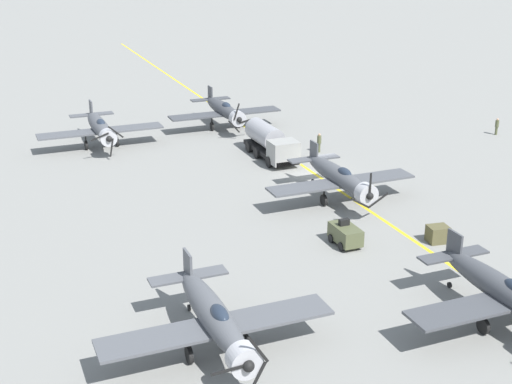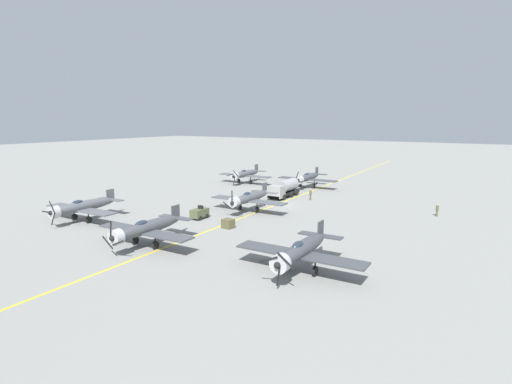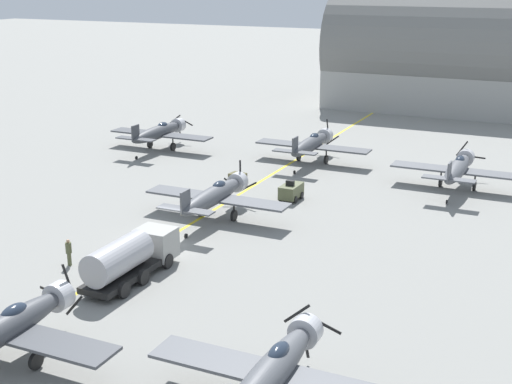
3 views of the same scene
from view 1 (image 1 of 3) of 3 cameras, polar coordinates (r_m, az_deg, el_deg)
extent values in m
plane|color=gray|center=(61.90, 4.98, 1.28)|extent=(400.00, 400.00, 0.00)
cube|color=yellow|center=(61.89, 4.98, 1.28)|extent=(0.30, 160.00, 0.01)
ellipsoid|color=#52555A|center=(71.36, -12.45, 5.20)|extent=(1.50, 9.50, 1.42)
cylinder|color=#B7B7BC|center=(67.13, -11.76, 4.29)|extent=(1.58, 0.90, 1.58)
ellipsoid|color=#232D3D|center=(70.13, -12.31, 5.42)|extent=(0.80, 1.70, 0.76)
cube|color=#52555A|center=(70.72, -12.31, 4.79)|extent=(12.00, 2.10, 0.16)
cube|color=#52555A|center=(75.23, -13.02, 6.06)|extent=(4.40, 1.10, 0.12)
cube|color=#52555A|center=(75.08, -13.06, 6.54)|extent=(0.14, 1.30, 1.60)
sphere|color=black|center=(66.65, -11.67, 4.18)|extent=(0.56, 0.56, 0.56)
cube|color=black|center=(66.92, -11.47, 3.50)|extent=(0.49, 0.06, 1.74)
cube|color=black|center=(66.44, -12.39, 4.32)|extent=(1.71, 0.06, 0.68)
cube|color=black|center=(66.61, -11.16, 4.73)|extent=(1.40, 0.06, 1.27)
cylinder|color=black|center=(71.14, -11.09, 4.44)|extent=(0.14, 0.14, 1.26)
cylinder|color=black|center=(71.32, -11.05, 3.96)|extent=(0.22, 0.90, 0.90)
cylinder|color=black|center=(70.67, -13.47, 4.15)|extent=(0.14, 0.14, 1.26)
cylinder|color=black|center=(70.84, -13.43, 3.66)|extent=(0.22, 0.90, 0.90)
cylinder|color=black|center=(75.80, -12.91, 4.59)|extent=(0.12, 0.36, 0.36)
ellipsoid|color=#505358|center=(55.99, 6.50, 1.34)|extent=(1.50, 9.50, 1.42)
cylinder|color=#B7B7BC|center=(52.37, 8.81, -0.15)|extent=(1.58, 0.90, 1.58)
ellipsoid|color=#232D3D|center=(54.86, 7.09, 1.53)|extent=(0.80, 1.70, 0.76)
cube|color=#505358|center=(55.47, 6.86, 0.77)|extent=(12.00, 2.10, 0.16)
cube|color=#505358|center=(59.36, 4.64, 2.68)|extent=(4.40, 1.10, 0.12)
cube|color=#505358|center=(59.17, 4.66, 3.28)|extent=(0.14, 1.30, 1.60)
sphere|color=black|center=(51.97, 9.09, -0.33)|extent=(0.56, 0.56, 0.56)
cube|color=black|center=(51.76, 8.34, -0.90)|extent=(1.58, 0.06, 1.01)
cube|color=black|center=(51.67, 9.13, 0.58)|extent=(0.16, 0.06, 1.75)
cube|color=black|center=(52.50, 9.78, -0.65)|extent=(1.59, 0.06, 0.98)
cylinder|color=black|center=(56.39, 8.17, 0.36)|extent=(0.14, 0.14, 1.26)
cylinder|color=black|center=(56.61, 8.14, -0.24)|extent=(0.22, 0.90, 0.90)
cylinder|color=black|center=(55.01, 5.46, -0.04)|extent=(0.14, 0.14, 1.26)
cylinder|color=black|center=(55.23, 5.44, -0.66)|extent=(0.22, 0.90, 0.90)
cylinder|color=black|center=(60.06, 4.56, 0.86)|extent=(0.12, 0.36, 0.36)
ellipsoid|color=#55575D|center=(36.38, -3.52, -9.66)|extent=(1.50, 9.50, 1.42)
cylinder|color=#B7B7BC|center=(32.82, -0.94, -13.30)|extent=(1.58, 0.90, 1.58)
ellipsoid|color=#232D3D|center=(35.16, -2.93, -9.74)|extent=(0.80, 1.70, 0.76)
cube|color=#55575D|center=(35.93, -3.11, -10.69)|extent=(12.00, 2.10, 0.16)
cube|color=#55575D|center=(39.74, -5.45, -6.70)|extent=(4.40, 1.10, 0.12)
cube|color=#55575D|center=(39.45, -5.48, -5.86)|extent=(0.14, 1.30, 1.60)
sphere|color=black|center=(32.43, -0.61, -13.75)|extent=(0.56, 0.56, 0.56)
cube|color=black|center=(32.16, -2.10, -14.03)|extent=(1.75, 0.06, 0.21)
cube|color=black|center=(32.17, 0.18, -12.49)|extent=(1.05, 0.06, 1.56)
cube|color=black|center=(33.00, 0.08, -14.71)|extent=(0.94, 0.06, 1.61)
cylinder|color=black|center=(36.70, -0.84, -11.09)|extent=(0.14, 0.14, 1.26)
cylinder|color=black|center=(37.03, -0.83, -11.92)|extent=(0.22, 0.90, 0.90)
cylinder|color=black|center=(35.88, -5.40, -11.99)|extent=(0.14, 0.14, 1.26)
cylinder|color=black|center=(36.23, -5.37, -12.83)|extent=(0.22, 0.90, 0.90)
cylinder|color=black|center=(40.75, -5.38, -9.19)|extent=(0.12, 0.36, 0.36)
ellipsoid|color=#46494E|center=(40.83, 18.94, -7.26)|extent=(1.50, 9.50, 1.42)
cube|color=#46494E|center=(40.50, 19.58, -8.13)|extent=(12.00, 2.10, 0.16)
cube|color=#46494E|center=(43.55, 15.51, -4.87)|extent=(4.40, 1.10, 0.12)
cube|color=#46494E|center=(43.28, 15.60, -4.09)|extent=(0.14, 1.30, 1.60)
cylinder|color=black|center=(39.89, 17.83, -9.40)|extent=(0.14, 0.14, 1.26)
cylinder|color=black|center=(40.20, 17.73, -10.18)|extent=(0.22, 0.90, 0.90)
cylinder|color=black|center=(44.46, 15.22, -7.19)|extent=(0.12, 0.36, 0.36)
ellipsoid|color=#43464B|center=(76.45, -2.68, 6.67)|extent=(1.50, 9.50, 1.42)
cylinder|color=#B7B7BC|center=(72.39, -1.49, 5.90)|extent=(1.58, 0.90, 1.58)
ellipsoid|color=#232D3D|center=(75.27, -2.39, 6.90)|extent=(0.80, 1.70, 0.76)
cube|color=#43464B|center=(75.83, -2.48, 6.30)|extent=(12.00, 2.10, 0.16)
cube|color=#43464B|center=(80.18, -3.67, 7.42)|extent=(4.40, 1.10, 0.12)
cube|color=#43464B|center=(80.03, -3.68, 7.87)|extent=(0.14, 1.30, 1.60)
sphere|color=black|center=(71.94, -1.35, 5.81)|extent=(0.56, 0.56, 0.56)
cube|color=black|center=(72.29, -0.71, 5.74)|extent=(1.74, 0.06, 0.49)
cube|color=black|center=(71.91, -1.78, 5.26)|extent=(1.27, 0.06, 1.40)
cube|color=black|center=(71.64, -1.56, 6.43)|extent=(0.69, 0.06, 1.70)
cylinder|color=black|center=(76.49, -1.41, 5.95)|extent=(0.14, 0.14, 1.26)
cylinder|color=black|center=(76.65, -1.41, 5.49)|extent=(0.22, 0.90, 0.90)
cylinder|color=black|center=(75.52, -3.55, 5.72)|extent=(0.14, 0.14, 1.26)
cylinder|color=black|center=(75.68, -3.54, 5.26)|extent=(0.22, 0.90, 0.90)
cylinder|color=black|center=(80.71, -3.66, 6.03)|extent=(0.12, 0.36, 0.36)
cube|color=black|center=(66.41, 1.15, 3.27)|extent=(2.25, 8.00, 0.40)
cube|color=#999993|center=(63.59, 2.21, 3.22)|extent=(2.50, 2.08, 2.00)
cylinder|color=#9E9EA3|center=(67.20, 0.71, 4.63)|extent=(2.10, 4.96, 2.10)
cylinder|color=black|center=(64.76, 2.98, 2.67)|extent=(0.30, 1.00, 1.00)
cylinder|color=black|center=(63.83, 1.05, 2.43)|extent=(0.30, 1.00, 1.00)
cylinder|color=black|center=(67.25, 1.95, 3.37)|extent=(0.30, 1.00, 1.00)
cylinder|color=black|center=(66.36, 0.07, 3.14)|extent=(0.30, 1.00, 1.00)
cylinder|color=black|center=(69.07, 1.24, 3.84)|extent=(0.30, 1.00, 1.00)
cylinder|color=black|center=(68.20, -0.59, 3.63)|extent=(0.30, 1.00, 1.00)
cube|color=#515638|center=(48.54, 7.17, -3.35)|extent=(1.40, 2.60, 1.10)
cube|color=black|center=(48.44, 7.06, -2.40)|extent=(0.70, 0.36, 0.44)
cylinder|color=black|center=(48.50, 8.26, -4.08)|extent=(0.20, 0.60, 0.60)
cylinder|color=black|center=(47.87, 6.84, -4.35)|extent=(0.20, 0.60, 0.60)
cylinder|color=black|center=(49.62, 7.44, -3.45)|extent=(0.20, 0.60, 0.60)
cylinder|color=black|center=(49.00, 6.04, -3.71)|extent=(0.20, 0.60, 0.60)
cylinder|color=#515638|center=(68.42, 5.06, 3.55)|extent=(0.28, 0.28, 0.88)
cylinder|color=#515638|center=(68.19, 5.08, 4.20)|extent=(0.40, 0.40, 0.73)
sphere|color=tan|center=(68.06, 5.10, 4.59)|extent=(0.24, 0.24, 0.24)
cylinder|color=#515638|center=(78.06, 18.67, 4.66)|extent=(0.26, 0.26, 0.83)
cylinder|color=#515638|center=(77.87, 18.73, 5.20)|extent=(0.38, 0.38, 0.69)
sphere|color=tan|center=(77.76, 18.77, 5.52)|extent=(0.23, 0.23, 0.23)
cube|color=brown|center=(50.27, 14.34, -3.28)|extent=(1.53, 1.34, 1.15)
camera|label=2|loc=(56.59, 69.79, -0.08)|focal=28.00mm
camera|label=3|loc=(92.84, -23.21, 17.99)|focal=50.00mm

